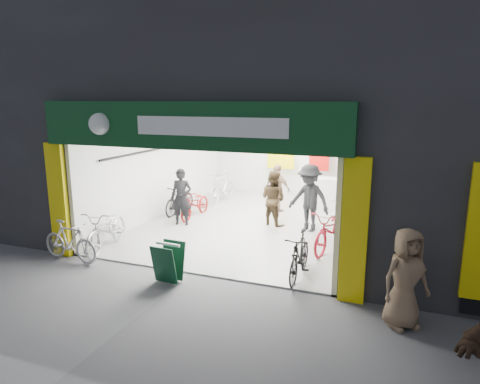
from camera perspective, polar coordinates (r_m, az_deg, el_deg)
The scene contains 16 objects.
ground at distance 9.06m, azimuth -6.72°, elevation -10.80°, with size 60.00×60.00×0.00m, color #56565B.
building at distance 12.73m, azimuth 7.44°, elevation 15.71°, with size 17.00×10.27×8.00m.
bike_left_front at distance 10.66m, azimuth -17.32°, elevation -4.77°, with size 0.68×1.95×1.02m, color #B4B3B8.
bike_left_midfront at distance 13.41m, azimuth -8.05°, elevation -1.02°, with size 0.44×1.57×0.95m, color black.
bike_left_midback at distance 12.96m, azimuth -5.98°, elevation -1.58°, with size 0.59×1.68×0.88m, color maroon.
bike_left_back at distance 14.77m, azimuth -2.37°, elevation 0.69°, with size 0.53×1.87×1.13m, color silver.
bike_right_front at distance 8.71m, azimuth 7.94°, elevation -8.42°, with size 0.45×1.59×0.95m, color black.
bike_right_mid at distance 10.37m, azimuth 12.13°, elevation -5.00°, with size 0.67×1.92×1.01m, color maroon.
bike_right_back at distance 11.61m, azimuth 13.15°, elevation -2.97°, with size 0.51×1.81×1.09m, color silver.
parked_bike at distance 10.22m, azimuth -21.74°, elevation -6.12°, with size 0.44×1.55×0.93m, color #BBBAC0.
customer_a at distance 12.10m, azimuth -7.83°, elevation -0.78°, with size 0.60×0.39×1.64m, color black.
customer_b at distance 12.08m, azimuth 4.42°, elevation -0.89°, with size 0.77×0.60×1.58m, color #352718.
customer_c at distance 11.59m, azimuth 9.20°, elevation -0.89°, with size 1.19×0.69×1.85m, color black.
customer_d at distance 13.48m, azimuth 5.01°, elevation 0.44°, with size 0.91×0.38×1.55m, color #8D6C52.
pedestrian_near at distance 7.26m, azimuth 21.21°, elevation -10.70°, with size 0.79×0.52×1.62m, color #7B6048.
sandwich_board at distance 8.58m, azimuth -9.52°, elevation -9.13°, with size 0.53×0.54×0.78m.
Camera 1 is at (3.92, -7.36, 3.55)m, focal length 32.00 mm.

